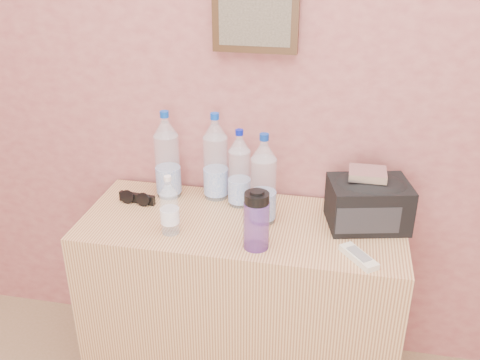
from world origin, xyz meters
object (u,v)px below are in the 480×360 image
pet_large_a (216,161)px  nalgene_bottle (256,220)px  foil_packet (368,174)px  pet_small (169,208)px  pet_large_d (263,184)px  pet_large_c (239,172)px  pet_large_b (167,159)px  toiletry_bag (368,201)px  dresser (242,302)px  ac_remote (359,257)px  sunglasses (137,198)px

pet_large_a → nalgene_bottle: bearing=-56.7°
nalgene_bottle → foil_packet: bearing=32.7°
pet_small → nalgene_bottle: (0.30, -0.03, 0.01)m
pet_small → foil_packet: (0.65, 0.19, 0.10)m
pet_large_a → pet_large_d: bearing=-35.8°
pet_large_c → nalgene_bottle: (0.11, -0.28, -0.03)m
pet_large_b → pet_large_c: size_ratio=1.15×
pet_large_c → toiletry_bag: pet_large_c is taller
pet_large_a → toiletry_bag: pet_large_a is taller
nalgene_bottle → toiletry_bag: (0.36, 0.22, -0.01)m
pet_large_a → pet_large_b: pet_large_b is taller
dresser → pet_large_b: bearing=154.8°
dresser → ac_remote: 0.58m
pet_large_d → toiletry_bag: size_ratio=1.22×
sunglasses → foil_packet: size_ratio=1.16×
nalgene_bottle → pet_large_d: bearing=92.4°
nalgene_bottle → foil_packet: (0.34, 0.22, 0.10)m
foil_packet → pet_large_d: bearing=-172.8°
dresser → sunglasses: sunglasses is taller
pet_large_a → sunglasses: bearing=-158.6°
pet_large_a → pet_large_b: bearing=-172.2°
ac_remote → toiletry_bag: size_ratio=0.55×
pet_large_c → nalgene_bottle: size_ratio=1.45×
pet_large_a → pet_large_c: pet_large_a is taller
dresser → pet_small: pet_small is taller
pet_small → foil_packet: bearing=16.2°
dresser → toiletry_bag: size_ratio=4.26×
pet_large_b → ac_remote: pet_large_b is taller
dresser → ac_remote: ac_remote is taller
pet_large_d → foil_packet: pet_large_d is taller
pet_large_a → nalgene_bottle: pet_large_a is taller
toiletry_bag → foil_packet: bearing=171.5°
pet_small → pet_large_d: bearing=25.8°
foil_packet → pet_large_a: bearing=169.3°
nalgene_bottle → sunglasses: nalgene_bottle is taller
pet_large_a → toiletry_bag: 0.58m
pet_large_b → ac_remote: (0.73, -0.31, -0.14)m
dresser → pet_small: (-0.23, -0.12, 0.45)m
dresser → pet_large_c: (-0.04, 0.13, 0.49)m
nalgene_bottle → pet_large_a: bearing=123.3°
pet_large_a → pet_large_c: 0.11m
pet_large_c → ac_remote: size_ratio=2.01×
pet_large_d → foil_packet: (0.35, 0.04, 0.05)m
pet_large_b → sunglasses: bearing=-139.2°
foil_packet → ac_remote: bearing=-92.9°
nalgene_bottle → pet_large_b: bearing=142.9°
foil_packet → toiletry_bag: bearing=4.7°
nalgene_bottle → foil_packet: size_ratio=1.65×
pet_large_b → ac_remote: size_ratio=2.31×
ac_remote → pet_large_d: bearing=-156.5°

